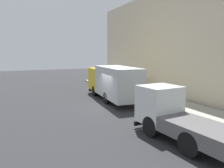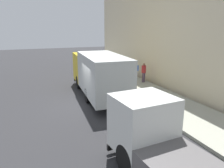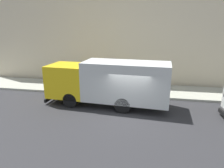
{
  "view_description": "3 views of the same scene",
  "coord_description": "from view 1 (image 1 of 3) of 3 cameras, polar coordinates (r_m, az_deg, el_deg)",
  "views": [
    {
      "loc": [
        -6.81,
        -15.45,
        4.23
      ],
      "look_at": [
        1.0,
        1.16,
        1.52
      ],
      "focal_mm": 33.85,
      "sensor_mm": 36.0,
      "label": 1
    },
    {
      "loc": [
        -3.46,
        -12.62,
        4.77
      ],
      "look_at": [
        1.52,
        -0.39,
        1.31
      ],
      "focal_mm": 34.78,
      "sensor_mm": 36.0,
      "label": 2
    },
    {
      "loc": [
        -11.41,
        -1.04,
        5.27
      ],
      "look_at": [
        1.67,
        1.35,
        1.41
      ],
      "focal_mm": 32.02,
      "sensor_mm": 36.0,
      "label": 3
    }
  ],
  "objects": [
    {
      "name": "pedestrian_standing",
      "position": [
        24.62,
        6.15,
        0.99
      ],
      "size": [
        0.41,
        0.41,
        1.7
      ],
      "rotation": [
        0.0,
        0.0,
        1.22
      ],
      "color": "#40315A",
      "rests_on": "sidewalk"
    },
    {
      "name": "traffic_cone_orange",
      "position": [
        22.96,
        2.69,
        -0.91
      ],
      "size": [
        0.49,
        0.49,
        0.7
      ],
      "primitive_type": "cone",
      "color": "orange",
      "rests_on": "sidewalk"
    },
    {
      "name": "large_utility_truck",
      "position": [
        18.96,
        0.19,
        0.71
      ],
      "size": [
        2.93,
        8.45,
        3.06
      ],
      "rotation": [
        0.0,
        0.0,
        -0.07
      ],
      "color": "yellow",
      "rests_on": "ground"
    },
    {
      "name": "sidewalk",
      "position": [
        19.72,
        11.32,
        -3.91
      ],
      "size": [
        3.45,
        30.0,
        0.17
      ],
      "primitive_type": "cube",
      "color": "#A6A898",
      "rests_on": "ground"
    },
    {
      "name": "pedestrian_third",
      "position": [
        26.58,
        2.84,
        1.66
      ],
      "size": [
        0.46,
        0.46,
        1.78
      ],
      "rotation": [
        0.0,
        0.0,
        1.0
      ],
      "color": "brown",
      "rests_on": "sidewalk"
    },
    {
      "name": "street_sign_post",
      "position": [
        18.55,
        8.17,
        -0.16
      ],
      "size": [
        0.44,
        0.08,
        2.23
      ],
      "color": "#4C5156",
      "rests_on": "sidewalk"
    },
    {
      "name": "building_facade",
      "position": [
        20.71,
        16.77,
        10.71
      ],
      "size": [
        0.5,
        30.0,
        10.39
      ],
      "primitive_type": "cube",
      "color": "beige",
      "rests_on": "ground"
    },
    {
      "name": "ground",
      "position": [
        17.4,
        -1.37,
        -5.68
      ],
      "size": [
        80.0,
        80.0,
        0.0
      ],
      "primitive_type": "plane",
      "color": "#2C2C2E"
    },
    {
      "name": "small_flatbed_truck",
      "position": [
        10.9,
        16.81,
        -8.28
      ],
      "size": [
        2.35,
        5.82,
        2.5
      ],
      "rotation": [
        0.0,
        0.0,
        0.07
      ],
      "color": "silver",
      "rests_on": "ground"
    },
    {
      "name": "pedestrian_walking",
      "position": [
        22.82,
        8.99,
        0.25
      ],
      "size": [
        0.5,
        0.5,
        1.66
      ],
      "rotation": [
        0.0,
        0.0,
        5.12
      ],
      "color": "#4E3E50",
      "rests_on": "sidewalk"
    }
  ]
}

